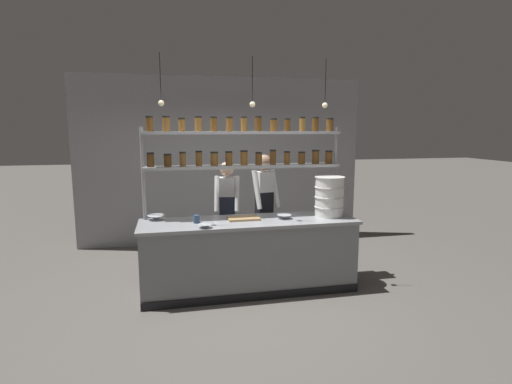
% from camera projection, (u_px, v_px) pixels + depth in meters
% --- Properties ---
extents(ground_plane, '(40.00, 40.00, 0.00)m').
position_uv_depth(ground_plane, '(249.00, 289.00, 5.19)').
color(ground_plane, '#5B5651').
extents(back_wall, '(5.14, 0.12, 2.97)m').
position_uv_depth(back_wall, '(223.00, 161.00, 7.25)').
color(back_wall, '#939399').
rests_on(back_wall, ground_plane).
extents(prep_counter, '(2.74, 0.76, 0.92)m').
position_uv_depth(prep_counter, '(249.00, 255.00, 5.12)').
color(prep_counter, gray).
rests_on(prep_counter, ground_plane).
extents(spice_shelf_unit, '(2.63, 0.28, 2.23)m').
position_uv_depth(spice_shelf_unit, '(244.00, 151.00, 5.23)').
color(spice_shelf_unit, '#999BA0').
rests_on(spice_shelf_unit, ground_plane).
extents(chef_left, '(0.40, 0.32, 1.60)m').
position_uv_depth(chef_left, '(227.00, 209.00, 5.79)').
color(chef_left, black).
rests_on(chef_left, ground_plane).
extents(chef_center, '(0.41, 0.34, 1.71)m').
position_uv_depth(chef_center, '(264.00, 205.00, 5.71)').
color(chef_center, black).
rests_on(chef_center, ground_plane).
extents(container_stack, '(0.39, 0.39, 0.53)m').
position_uv_depth(container_stack, '(329.00, 196.00, 5.25)').
color(container_stack, white).
rests_on(container_stack, prep_counter).
extents(cutting_board, '(0.40, 0.26, 0.02)m').
position_uv_depth(cutting_board, '(244.00, 218.00, 5.10)').
color(cutting_board, '#A88456').
rests_on(cutting_board, prep_counter).
extents(prep_bowl_near_left, '(0.16, 0.16, 0.04)m').
position_uv_depth(prep_bowl_near_left, '(205.00, 226.00, 4.65)').
color(prep_bowl_near_left, '#B2B7BC').
rests_on(prep_bowl_near_left, prep_counter).
extents(prep_bowl_center_front, '(0.19, 0.19, 0.05)m').
position_uv_depth(prep_bowl_center_front, '(284.00, 217.00, 5.13)').
color(prep_bowl_center_front, '#B2B7BC').
rests_on(prep_bowl_center_front, prep_counter).
extents(prep_bowl_center_back, '(0.22, 0.22, 0.06)m').
position_uv_depth(prep_bowl_center_back, '(156.00, 218.00, 5.06)').
color(prep_bowl_center_back, silver).
rests_on(prep_bowl_center_back, prep_counter).
extents(serving_cup_front, '(0.08, 0.08, 0.10)m').
position_uv_depth(serving_cup_front, '(197.00, 219.00, 4.89)').
color(serving_cup_front, '#334C70').
rests_on(serving_cup_front, prep_counter).
extents(pendant_light_row, '(2.08, 0.07, 0.60)m').
position_uv_depth(pendant_light_row, '(249.00, 102.00, 4.82)').
color(pendant_light_row, black).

